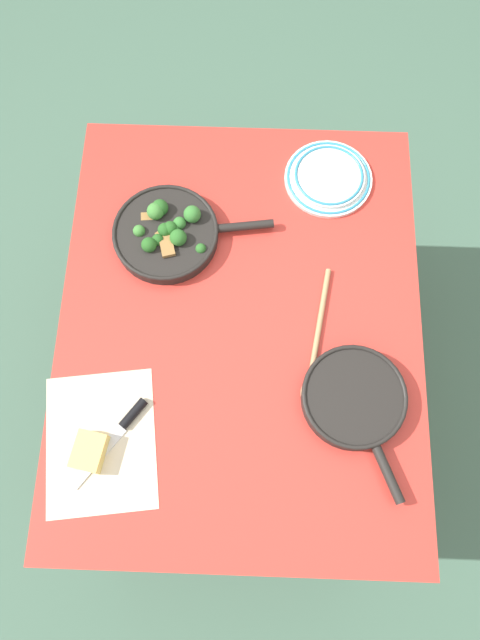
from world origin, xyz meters
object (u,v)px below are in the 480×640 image
grater_knife (120,430)px  dinner_plate_stack (328,177)px  cheese_block (89,451)px  skillet_broccoli (168,232)px  wooden_spoon (315,351)px  skillet_eggs (354,399)px

grater_knife → dinner_plate_stack: (-0.74, 0.53, 0.00)m
grater_knife → cheese_block: bearing=-12.9°
dinner_plate_stack → skillet_broccoli: bearing=-66.0°
wooden_spoon → cheese_block: (0.28, -0.55, 0.02)m
cheese_block → dinner_plate_stack: cheese_block is taller
cheese_block → dinner_plate_stack: bearing=143.3°
skillet_eggs → wooden_spoon: bearing=-166.1°
skillet_broccoli → cheese_block: 0.62m
skillet_broccoli → skillet_eggs: bearing=-49.6°
wooden_spoon → dinner_plate_stack: size_ratio=1.47×
skillet_eggs → grater_knife: skillet_eggs is taller
grater_knife → wooden_spoon: bearing=150.7°
skillet_eggs → dinner_plate_stack: (-0.65, -0.05, -0.01)m
skillet_broccoli → skillet_eggs: 0.67m
skillet_broccoli → cheese_block: (0.60, -0.15, -0.00)m
skillet_broccoli → wooden_spoon: skillet_broccoli is taller
skillet_eggs → cheese_block: bearing=-99.3°
wooden_spoon → dinner_plate_stack: dinner_plate_stack is taller
skillet_broccoli → grater_knife: size_ratio=1.94×
wooden_spoon → dinner_plate_stack: bearing=-175.1°
wooden_spoon → grater_knife: grater_knife is taller
skillet_broccoli → dinner_plate_stack: skillet_broccoli is taller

